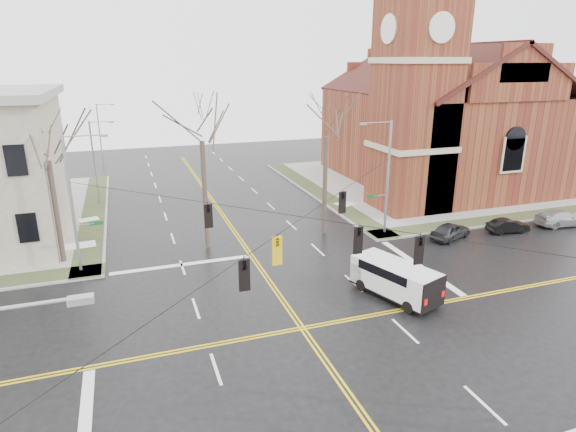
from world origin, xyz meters
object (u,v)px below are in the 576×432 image
object	(u,v)px
tree_nw_near	(202,134)
signal_pole_ne	(386,175)
cargo_van	(392,276)
signal_pole_nw	(74,201)
tree_nw_far	(47,154)
parked_car_a	(451,231)
parked_car_b	(508,226)
tree_ne	(326,130)
streetlight_north_b	(101,132)
streetlight_north_a	(95,160)
parked_car_c	(562,218)
church	(434,109)

from	to	relation	value
tree_nw_near	signal_pole_ne	bearing A→B (deg)	-7.55
cargo_van	tree_nw_near	bearing A→B (deg)	108.61
signal_pole_nw	tree_nw_far	world-z (taller)	tree_nw_far
parked_car_a	parked_car_b	xyz separation A→B (m)	(5.39, -0.31, -0.09)
signal_pole_nw	parked_car_a	bearing A→B (deg)	-5.76
signal_pole_nw	tree_ne	size ratio (longest dim) A/B	0.77
streetlight_north_b	tree_nw_far	bearing A→B (deg)	-93.46
signal_pole_nw	tree_ne	bearing A→B (deg)	5.08
streetlight_north_a	streetlight_north_b	world-z (taller)	same
signal_pole_nw	tree_nw_near	distance (m)	9.56
parked_car_c	tree_ne	bearing A→B (deg)	82.05
streetlight_north_a	cargo_van	world-z (taller)	streetlight_north_a
streetlight_north_b	parked_car_a	size ratio (longest dim) A/B	2.06
signal_pole_ne	tree_nw_far	xyz separation A→B (m)	(-24.06, 2.05, 2.76)
church	signal_pole_ne	distance (m)	19.22
parked_car_b	tree_ne	world-z (taller)	tree_ne
tree_ne	tree_nw_near	bearing A→B (deg)	178.53
signal_pole_nw	tree_nw_far	bearing A→B (deg)	124.64
parked_car_b	signal_pole_nw	bearing A→B (deg)	90.77
parked_car_c	signal_pole_nw	bearing A→B (deg)	90.68
parked_car_a	tree_ne	distance (m)	12.67
parked_car_a	tree_nw_near	world-z (taller)	tree_nw_near
streetlight_north_b	tree_ne	xyz separation A→B (m)	(17.47, -34.89, 3.96)
signal_pole_ne	cargo_van	world-z (taller)	signal_pole_ne
signal_pole_nw	streetlight_north_b	xyz separation A→B (m)	(0.67, 36.50, -0.48)
cargo_van	parked_car_c	size ratio (longest dim) A/B	1.27
parked_car_b	tree_nw_far	world-z (taller)	tree_nw_far
parked_car_a	tree_nw_near	xyz separation A→B (m)	(-18.50, 4.59, 7.90)
signal_pole_nw	parked_car_b	distance (m)	32.98
streetlight_north_a	streetlight_north_b	distance (m)	20.00
parked_car_b	tree_nw_far	xyz separation A→B (m)	(-33.96, 5.10, 7.15)
streetlight_north_a	tree_nw_far	world-z (taller)	tree_nw_far
signal_pole_ne	streetlight_north_b	size ratio (longest dim) A/B	1.12
signal_pole_nw	church	bearing A→B (deg)	20.21
parked_car_a	tree_ne	world-z (taller)	tree_ne
parked_car_a	parked_car_c	distance (m)	11.02
tree_nw_far	signal_pole_ne	bearing A→B (deg)	-4.86
church	tree_nw_near	bearing A→B (deg)	-157.39
signal_pole_ne	parked_car_c	distance (m)	16.40
signal_pole_nw	cargo_van	world-z (taller)	signal_pole_nw
tree_nw_near	tree_ne	size ratio (longest dim) A/B	1.02
streetlight_north_b	parked_car_a	bearing A→B (deg)	-55.98
parked_car_a	tree_nw_near	distance (m)	20.64
tree_ne	signal_pole_nw	bearing A→B (deg)	-174.92
tree_nw_far	parked_car_c	bearing A→B (deg)	-7.46
signal_pole_ne	cargo_van	distance (m)	11.49
signal_pole_ne	cargo_van	size ratio (longest dim) A/B	1.54
parked_car_c	signal_pole_ne	bearing A→B (deg)	83.96
streetlight_north_a	parked_car_c	xyz separation A→B (m)	(37.50, -19.64, -3.80)
church	tree_nw_near	xyz separation A→B (m)	(-27.44, -11.43, 0.13)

